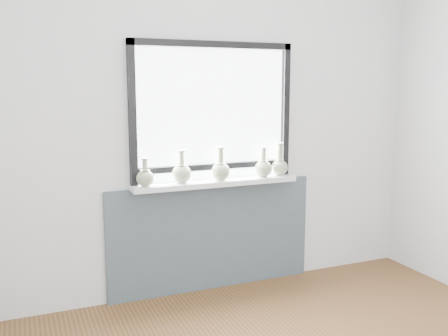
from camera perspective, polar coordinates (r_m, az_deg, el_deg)
name	(u,v)px	position (r m, az deg, el deg)	size (l,w,h in m)	color
back_wall	(211,127)	(3.88, -1.49, 4.65)	(3.60, 0.02, 2.60)	silver
apron_panel	(213,236)	(4.02, -1.28, -7.83)	(1.70, 0.03, 0.86)	#43545F
windowsill	(216,183)	(3.85, -0.92, -1.70)	(1.32, 0.18, 0.04)	white
window	(213,109)	(3.84, -1.30, 6.71)	(1.30, 0.06, 1.05)	black
vase_a	(145,177)	(3.64, -8.99, -1.03)	(0.13, 0.13, 0.21)	#A4B58B
vase_b	(182,172)	(3.74, -4.86, -0.50)	(0.15, 0.15, 0.25)	#A4B58B
vase_c	(221,170)	(3.83, -0.39, -0.22)	(0.15, 0.15, 0.26)	#A4B58B
vase_d	(263,167)	(3.99, 4.50, 0.06)	(0.14, 0.14, 0.24)	#A4B58B
vase_e	(279,165)	(4.08, 6.36, 0.29)	(0.14, 0.14, 0.27)	#A4B58B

